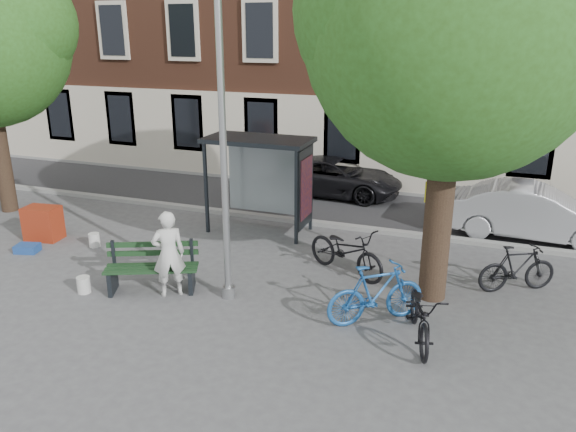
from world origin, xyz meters
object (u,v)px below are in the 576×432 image
(painter, at_px, (169,254))
(bench, at_px, (152,270))
(bike_c, at_px, (420,314))
(bus_shelter, at_px, (273,164))
(notice_sign, at_px, (431,206))
(car_silver, at_px, (534,212))
(bike_a, at_px, (346,251))
(car_dark, at_px, (335,177))
(bike_b, at_px, (376,293))
(lamppost, at_px, (224,168))
(red_stand, at_px, (43,223))
(bike_d, at_px, (517,268))

(painter, relative_size, bench, 0.91)
(bench, distance_m, bike_c, 5.69)
(bus_shelter, bearing_deg, notice_sign, -17.19)
(bike_c, xyz_separation_m, car_silver, (2.10, 6.37, 0.20))
(bike_a, relative_size, notice_sign, 1.01)
(car_dark, bearing_deg, bench, 170.60)
(bench, distance_m, bike_b, 4.81)
(bench, relative_size, car_dark, 0.45)
(bus_shelter, distance_m, notice_sign, 4.55)
(car_dark, xyz_separation_m, notice_sign, (3.75, -5.43, 0.97))
(notice_sign, bearing_deg, car_dark, 147.59)
(lamppost, relative_size, painter, 3.28)
(car_dark, bearing_deg, bus_shelter, 173.67)
(bus_shelter, relative_size, red_stand, 3.17)
(bench, distance_m, red_stand, 4.74)
(bike_a, distance_m, car_silver, 5.71)
(bike_b, height_order, car_silver, car_silver)
(bike_b, xyz_separation_m, red_stand, (-9.25, 1.35, -0.15))
(bench, height_order, car_dark, car_dark)
(painter, xyz_separation_m, bike_d, (6.85, 2.73, -0.41))
(painter, distance_m, notice_sign, 5.85)
(bike_b, height_order, bike_d, bike_b)
(bus_shelter, distance_m, car_silver, 7.06)
(bus_shelter, height_order, bike_a, bus_shelter)
(notice_sign, bearing_deg, bike_b, -80.07)
(bus_shelter, bearing_deg, red_stand, -153.85)
(bike_d, bearing_deg, bus_shelter, 45.75)
(painter, height_order, notice_sign, notice_sign)
(bike_d, relative_size, car_silver, 0.40)
(lamppost, bearing_deg, bus_shelter, 98.43)
(notice_sign, bearing_deg, red_stand, -149.09)
(lamppost, bearing_deg, bike_b, 0.72)
(painter, relative_size, car_dark, 0.41)
(bike_c, height_order, red_stand, bike_c)
(bus_shelter, distance_m, bike_d, 6.63)
(lamppost, height_order, bus_shelter, lamppost)
(bike_b, height_order, notice_sign, notice_sign)
(bus_shelter, relative_size, bike_a, 1.32)
(lamppost, xyz_separation_m, bike_d, (5.65, 2.42, -2.26))
(bike_a, xyz_separation_m, car_dark, (-2.02, 6.17, 0.06))
(lamppost, relative_size, bike_c, 3.04)
(car_silver, bearing_deg, car_dark, 72.82)
(lamppost, xyz_separation_m, bike_c, (3.99, -0.37, -2.26))
(painter, height_order, bike_b, painter)
(bus_shelter, xyz_separation_m, bike_a, (2.61, -2.08, -1.35))
(bus_shelter, bearing_deg, bike_d, -15.05)
(bike_b, bearing_deg, bike_d, -85.21)
(painter, distance_m, bike_b, 4.33)
(bike_b, bearing_deg, bus_shelter, 4.11)
(bus_shelter, xyz_separation_m, bike_c, (4.60, -4.47, -1.39))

